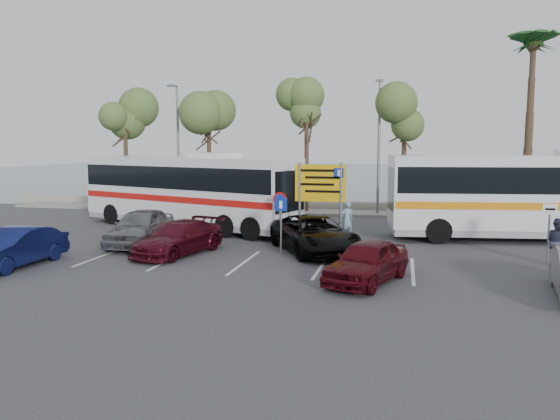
% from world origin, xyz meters
% --- Properties ---
extents(ground, '(120.00, 120.00, 0.00)m').
position_xyz_m(ground, '(0.00, 0.00, 0.00)').
color(ground, '#343436').
rests_on(ground, ground).
extents(kerb_strip, '(44.00, 2.40, 0.15)m').
position_xyz_m(kerb_strip, '(0.00, 14.00, 0.07)').
color(kerb_strip, gray).
rests_on(kerb_strip, ground).
extents(seawall, '(48.00, 0.80, 0.60)m').
position_xyz_m(seawall, '(0.00, 16.00, 0.30)').
color(seawall, gray).
rests_on(seawall, ground).
extents(sea, '(140.00, 140.00, 0.00)m').
position_xyz_m(sea, '(0.00, 60.00, 0.01)').
color(sea, '#39515B').
rests_on(sea, ground).
extents(tree_far_left, '(3.20, 3.20, 7.60)m').
position_xyz_m(tree_far_left, '(-14.00, 14.00, 6.33)').
color(tree_far_left, '#382619').
rests_on(tree_far_left, kerb_strip).
extents(tree_left, '(3.20, 3.20, 7.20)m').
position_xyz_m(tree_left, '(-8.00, 14.00, 6.00)').
color(tree_left, '#382619').
rests_on(tree_left, kerb_strip).
extents(tree_mid, '(3.20, 3.20, 8.00)m').
position_xyz_m(tree_mid, '(-1.50, 14.00, 6.65)').
color(tree_mid, '#382619').
rests_on(tree_mid, kerb_strip).
extents(tree_right, '(3.20, 3.20, 7.40)m').
position_xyz_m(tree_right, '(4.50, 14.00, 6.17)').
color(tree_right, '#382619').
rests_on(tree_right, kerb_strip).
extents(palm_tree, '(4.80, 4.80, 11.20)m').
position_xyz_m(palm_tree, '(11.50, 14.00, 9.87)').
color(palm_tree, '#382619').
rests_on(palm_tree, kerb_strip).
extents(street_lamp_left, '(0.45, 1.15, 8.01)m').
position_xyz_m(street_lamp_left, '(-10.00, 13.52, 4.60)').
color(street_lamp_left, slate).
rests_on(street_lamp_left, kerb_strip).
extents(street_lamp_right, '(0.45, 1.15, 8.01)m').
position_xyz_m(street_lamp_right, '(3.00, 13.52, 4.60)').
color(street_lamp_right, slate).
rests_on(street_lamp_right, kerb_strip).
extents(direction_sign, '(2.20, 0.12, 3.60)m').
position_xyz_m(direction_sign, '(1.00, 3.20, 2.43)').
color(direction_sign, slate).
rests_on(direction_sign, ground).
extents(sign_no_stop, '(0.60, 0.08, 2.35)m').
position_xyz_m(sign_no_stop, '(-0.60, 2.38, 1.58)').
color(sign_no_stop, slate).
rests_on(sign_no_stop, ground).
extents(sign_parking, '(0.50, 0.07, 2.25)m').
position_xyz_m(sign_parking, '(-0.20, 0.79, 1.47)').
color(sign_parking, slate).
rests_on(sign_parking, ground).
extents(sign_taxi, '(0.50, 0.07, 2.20)m').
position_xyz_m(sign_taxi, '(9.80, 1.49, 1.42)').
color(sign_taxi, slate).
rests_on(sign_taxi, ground).
extents(lane_markings, '(12.02, 4.20, 0.01)m').
position_xyz_m(lane_markings, '(-1.14, -1.00, 0.00)').
color(lane_markings, silver).
rests_on(lane_markings, ground).
extents(coach_bus_left, '(12.85, 6.99, 3.96)m').
position_xyz_m(coach_bus_left, '(-6.50, 6.50, 1.84)').
color(coach_bus_left, silver).
rests_on(coach_bus_left, ground).
extents(coach_bus_right, '(13.50, 4.53, 4.13)m').
position_xyz_m(coach_bus_right, '(10.51, 6.50, 1.91)').
color(coach_bus_right, silver).
rests_on(coach_bus_right, ground).
extents(car_silver_a, '(2.23, 4.78, 1.58)m').
position_xyz_m(car_silver_a, '(-6.60, 1.43, 0.79)').
color(car_silver_a, slate).
rests_on(car_silver_a, ground).
extents(car_blue, '(1.63, 4.28, 1.39)m').
position_xyz_m(car_blue, '(-9.00, -3.50, 0.70)').
color(car_blue, '#10184D').
rests_on(car_blue, ground).
extents(car_maroon, '(2.92, 4.85, 1.32)m').
position_xyz_m(car_maroon, '(-4.20, -0.09, 0.66)').
color(car_maroon, '#4D0C19').
rests_on(car_maroon, ground).
extents(car_red, '(2.88, 4.31, 1.36)m').
position_xyz_m(car_red, '(3.45, -2.97, 0.68)').
color(car_red, '#4E0B14').
rests_on(car_red, ground).
extents(suv_black, '(4.78, 5.86, 1.48)m').
position_xyz_m(suv_black, '(1.04, 1.50, 0.74)').
color(suv_black, black).
rests_on(suv_black, ground).
extents(pedestrian_near, '(0.77, 0.71, 1.76)m').
position_xyz_m(pedestrian_near, '(2.00, 5.00, 0.88)').
color(pedestrian_near, '#7D99B6').
rests_on(pedestrian_near, ground).
extents(pedestrian_far, '(0.97, 1.05, 1.74)m').
position_xyz_m(pedestrian_far, '(9.98, 1.00, 0.87)').
color(pedestrian_far, '#373952').
rests_on(pedestrian_far, ground).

